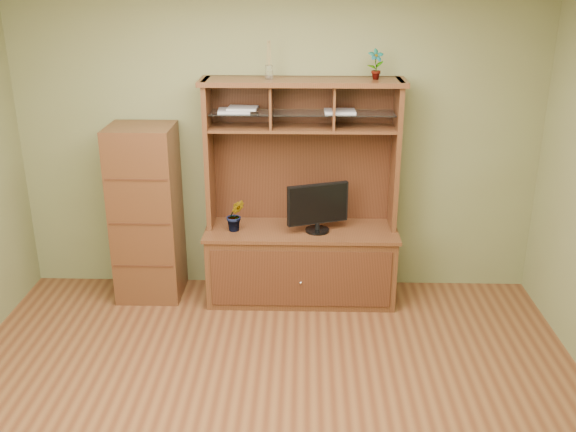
{
  "coord_description": "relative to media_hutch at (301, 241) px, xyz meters",
  "views": [
    {
      "loc": [
        0.23,
        -3.38,
        2.69
      ],
      "look_at": [
        0.11,
        1.2,
        0.95
      ],
      "focal_mm": 40.0,
      "sensor_mm": 36.0,
      "label": 1
    }
  ],
  "objects": [
    {
      "name": "orchid_plant",
      "position": [
        -0.55,
        -0.08,
        0.27
      ],
      "size": [
        0.17,
        0.15,
        0.28
      ],
      "primitive_type": "imported",
      "rotation": [
        0.0,
        0.0,
        0.2
      ],
      "color": "#275E20",
      "rests_on": "media_hutch"
    },
    {
      "name": "reed_diffuser",
      "position": [
        -0.27,
        0.08,
        1.5
      ],
      "size": [
        0.06,
        0.06,
        0.3
      ],
      "color": "silver",
      "rests_on": "media_hutch"
    },
    {
      "name": "top_plant",
      "position": [
        0.58,
        0.08,
        1.5
      ],
      "size": [
        0.14,
        0.11,
        0.24
      ],
      "primitive_type": "imported",
      "rotation": [
        0.0,
        0.0,
        0.17
      ],
      "color": "#315E21",
      "rests_on": "media_hutch"
    },
    {
      "name": "magazines",
      "position": [
        -0.25,
        0.08,
        1.13
      ],
      "size": [
        1.13,
        0.21,
        0.04
      ],
      "color": "#BCBCC1",
      "rests_on": "media_hutch"
    },
    {
      "name": "media_hutch",
      "position": [
        0.0,
        0.0,
        0.0
      ],
      "size": [
        1.66,
        0.61,
        1.9
      ],
      "color": "#482A14",
      "rests_on": "room"
    },
    {
      "name": "monitor",
      "position": [
        0.14,
        -0.08,
        0.35
      ],
      "size": [
        0.51,
        0.22,
        0.42
      ],
      "rotation": [
        0.0,
        0.0,
        0.35
      ],
      "color": "black",
      "rests_on": "media_hutch"
    },
    {
      "name": "side_cabinet",
      "position": [
        -1.33,
        0.01,
        0.24
      ],
      "size": [
        0.54,
        0.5,
        1.53
      ],
      "color": "#482A14",
      "rests_on": "room"
    },
    {
      "name": "room",
      "position": [
        -0.21,
        -1.73,
        0.83
      ],
      "size": [
        4.54,
        4.04,
        2.74
      ],
      "color": "#552C18",
      "rests_on": "ground"
    }
  ]
}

